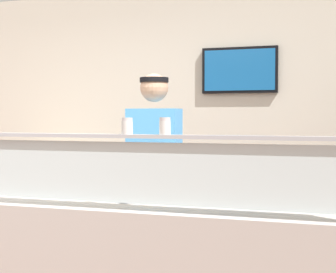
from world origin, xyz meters
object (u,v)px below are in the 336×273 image
object	(u,v)px
parmesan_shaker	(127,127)
pepper_flake_shaker	(165,127)
worker_figure	(155,175)
pizza_box_stack	(43,171)
pizza_tray	(140,194)
pizza_server	(137,191)

from	to	relation	value
parmesan_shaker	pepper_flake_shaker	size ratio (longest dim) A/B	0.98
pepper_flake_shaker	worker_figure	distance (m)	1.23
worker_figure	pizza_box_stack	size ratio (longest dim) A/B	3.55
pizza_tray	pizza_server	distance (m)	0.03
pizza_server	pepper_flake_shaker	xyz separation A→B (m)	(0.31, -0.41, 0.40)
pizza_server	parmesan_shaker	distance (m)	0.58
pizza_server	worker_figure	size ratio (longest dim) A/B	0.16
pizza_server	worker_figure	world-z (taller)	worker_figure
pizza_tray	worker_figure	xyz separation A→B (m)	(-0.13, 0.66, 0.04)
pizza_tray	parmesan_shaker	world-z (taller)	parmesan_shaker
pizza_tray	worker_figure	distance (m)	0.67
pizza_server	parmesan_shaker	xyz separation A→B (m)	(0.10, -0.41, 0.40)
pizza_tray	pizza_server	size ratio (longest dim) A/B	1.74
pizza_tray	pizza_box_stack	size ratio (longest dim) A/B	0.99
pizza_tray	parmesan_shaker	distance (m)	0.61
parmesan_shaker	pepper_flake_shaker	xyz separation A→B (m)	(0.21, -0.00, 0.00)
pizza_tray	pepper_flake_shaker	size ratio (longest dim) A/B	5.53
pizza_server	parmesan_shaker	size ratio (longest dim) A/B	3.23
worker_figure	pizza_server	bearing A→B (deg)	-80.21
pizza_tray	pizza_box_stack	xyz separation A→B (m)	(-1.54, 1.43, -0.06)
parmesan_shaker	worker_figure	world-z (taller)	worker_figure
pizza_box_stack	worker_figure	bearing A→B (deg)	-28.65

